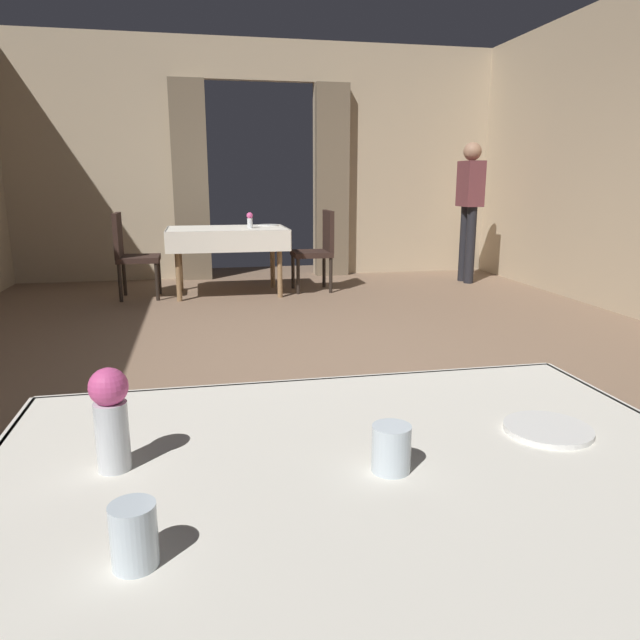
{
  "coord_description": "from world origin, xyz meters",
  "views": [
    {
      "loc": [
        -0.84,
        -3.83,
        1.27
      ],
      "look_at": [
        -0.05,
        0.09,
        0.32
      ],
      "focal_mm": 33.31,
      "sensor_mm": 36.0,
      "label": 1
    }
  ],
  "objects_px": {
    "chair_mid_right": "(318,247)",
    "flower_vase_mid": "(250,220)",
    "plate_mid_b": "(269,225)",
    "dining_table_mid": "(227,236)",
    "person_waiter_by_doorway": "(470,200)",
    "plate_near_b": "(548,429)",
    "glass_near_d": "(134,535)",
    "chair_mid_left": "(130,251)",
    "flower_vase_near": "(111,416)",
    "glass_near_c": "(391,448)",
    "dining_table_near": "(363,515)"
  },
  "relations": [
    {
      "from": "flower_vase_near",
      "to": "plate_mid_b",
      "type": "distance_m",
      "value": 6.02
    },
    {
      "from": "chair_mid_right",
      "to": "glass_near_d",
      "type": "relative_size",
      "value": 10.12
    },
    {
      "from": "plate_near_b",
      "to": "plate_mid_b",
      "type": "relative_size",
      "value": 0.76
    },
    {
      "from": "dining_table_near",
      "to": "glass_near_c",
      "type": "xyz_separation_m",
      "value": [
        0.05,
        -0.02,
        0.14
      ]
    },
    {
      "from": "dining_table_near",
      "to": "glass_near_d",
      "type": "bearing_deg",
      "value": -151.54
    },
    {
      "from": "glass_near_d",
      "to": "flower_vase_mid",
      "type": "relative_size",
      "value": 0.53
    },
    {
      "from": "chair_mid_left",
      "to": "plate_mid_b",
      "type": "bearing_deg",
      "value": 10.58
    },
    {
      "from": "dining_table_mid",
      "to": "glass_near_d",
      "type": "xyz_separation_m",
      "value": [
        -0.41,
        -6.0,
        0.14
      ]
    },
    {
      "from": "plate_near_b",
      "to": "glass_near_d",
      "type": "relative_size",
      "value": 1.99
    },
    {
      "from": "chair_mid_left",
      "to": "flower_vase_mid",
      "type": "distance_m",
      "value": 1.34
    },
    {
      "from": "dining_table_near",
      "to": "chair_mid_left",
      "type": "xyz_separation_m",
      "value": [
        -1.02,
        5.74,
        -0.14
      ]
    },
    {
      "from": "glass_near_c",
      "to": "flower_vase_mid",
      "type": "height_order",
      "value": "flower_vase_mid"
    },
    {
      "from": "plate_mid_b",
      "to": "chair_mid_right",
      "type": "bearing_deg",
      "value": -21.66
    },
    {
      "from": "chair_mid_right",
      "to": "flower_vase_mid",
      "type": "distance_m",
      "value": 0.87
    },
    {
      "from": "dining_table_mid",
      "to": "person_waiter_by_doorway",
      "type": "xyz_separation_m",
      "value": [
        3.01,
        0.23,
        0.37
      ]
    },
    {
      "from": "dining_table_mid",
      "to": "plate_mid_b",
      "type": "height_order",
      "value": "plate_mid_b"
    },
    {
      "from": "dining_table_mid",
      "to": "glass_near_d",
      "type": "relative_size",
      "value": 14.43
    },
    {
      "from": "plate_near_b",
      "to": "chair_mid_left",
      "type": "bearing_deg",
      "value": 104.34
    },
    {
      "from": "flower_vase_mid",
      "to": "glass_near_d",
      "type": "bearing_deg",
      "value": -96.39
    },
    {
      "from": "glass_near_d",
      "to": "flower_vase_mid",
      "type": "distance_m",
      "value": 5.95
    },
    {
      "from": "flower_vase_near",
      "to": "person_waiter_by_doorway",
      "type": "height_order",
      "value": "person_waiter_by_doorway"
    },
    {
      "from": "plate_near_b",
      "to": "person_waiter_by_doorway",
      "type": "bearing_deg",
      "value": 66.29
    },
    {
      "from": "chair_mid_left",
      "to": "flower_vase_near",
      "type": "height_order",
      "value": "flower_vase_near"
    },
    {
      "from": "dining_table_near",
      "to": "plate_near_b",
      "type": "height_order",
      "value": "plate_near_b"
    },
    {
      "from": "chair_mid_left",
      "to": "glass_near_d",
      "type": "relative_size",
      "value": 10.12
    },
    {
      "from": "chair_mid_right",
      "to": "glass_near_c",
      "type": "bearing_deg",
      "value": -100.0
    },
    {
      "from": "chair_mid_right",
      "to": "plate_mid_b",
      "type": "distance_m",
      "value": 0.64
    },
    {
      "from": "chair_mid_right",
      "to": "chair_mid_left",
      "type": "height_order",
      "value": "same"
    },
    {
      "from": "dining_table_mid",
      "to": "chair_mid_right",
      "type": "distance_m",
      "value": 1.06
    },
    {
      "from": "plate_near_b",
      "to": "glass_near_c",
      "type": "distance_m",
      "value": 0.39
    },
    {
      "from": "flower_vase_near",
      "to": "plate_near_b",
      "type": "bearing_deg",
      "value": -0.64
    },
    {
      "from": "dining_table_mid",
      "to": "flower_vase_mid",
      "type": "distance_m",
      "value": 0.33
    },
    {
      "from": "chair_mid_right",
      "to": "plate_near_b",
      "type": "xyz_separation_m",
      "value": [
        -0.65,
        -5.73,
        0.24
      ]
    },
    {
      "from": "dining_table_mid",
      "to": "chair_mid_left",
      "type": "bearing_deg",
      "value": -177.12
    },
    {
      "from": "flower_vase_mid",
      "to": "plate_mid_b",
      "type": "xyz_separation_m",
      "value": [
        0.25,
        0.33,
        -0.09
      ]
    },
    {
      "from": "dining_table_mid",
      "to": "chair_mid_left",
      "type": "relative_size",
      "value": 1.43
    },
    {
      "from": "dining_table_mid",
      "to": "person_waiter_by_doorway",
      "type": "bearing_deg",
      "value": 4.34
    },
    {
      "from": "chair_mid_left",
      "to": "plate_mid_b",
      "type": "xyz_separation_m",
      "value": [
        1.54,
        0.29,
        0.24
      ]
    },
    {
      "from": "flower_vase_near",
      "to": "flower_vase_mid",
      "type": "distance_m",
      "value": 5.66
    },
    {
      "from": "chair_mid_right",
      "to": "flower_vase_near",
      "type": "relative_size",
      "value": 4.78
    },
    {
      "from": "chair_mid_left",
      "to": "glass_near_d",
      "type": "height_order",
      "value": "chair_mid_left"
    },
    {
      "from": "plate_near_b",
      "to": "flower_vase_mid",
      "type": "xyz_separation_m",
      "value": [
        -0.15,
        5.62,
        0.09
      ]
    },
    {
      "from": "chair_mid_right",
      "to": "flower_vase_mid",
      "type": "bearing_deg",
      "value": -172.1
    },
    {
      "from": "chair_mid_right",
      "to": "chair_mid_left",
      "type": "bearing_deg",
      "value": -178.08
    },
    {
      "from": "glass_near_c",
      "to": "plate_near_b",
      "type": "bearing_deg",
      "value": 14.31
    },
    {
      "from": "glass_near_d",
      "to": "plate_near_b",
      "type": "bearing_deg",
      "value": 19.67
    },
    {
      "from": "glass_near_d",
      "to": "plate_mid_b",
      "type": "height_order",
      "value": "glass_near_d"
    },
    {
      "from": "chair_mid_right",
      "to": "glass_near_d",
      "type": "distance_m",
      "value": 6.2
    },
    {
      "from": "dining_table_mid",
      "to": "chair_mid_right",
      "type": "height_order",
      "value": "chair_mid_right"
    },
    {
      "from": "dining_table_mid",
      "to": "plate_near_b",
      "type": "distance_m",
      "value": 5.73
    }
  ]
}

